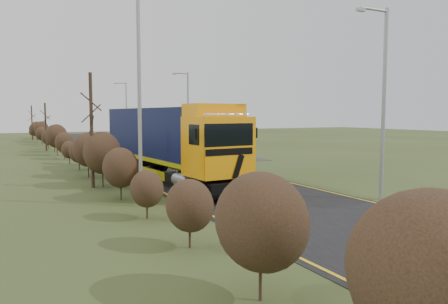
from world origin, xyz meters
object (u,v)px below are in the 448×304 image
speed_sign (226,145)px  car_red_hatchback (199,148)px  lorry (169,138)px  car_blue_sedan (191,145)px  streetlight_near (382,96)px

speed_sign → car_red_hatchback: bearing=80.1°
lorry → car_blue_sedan: size_ratio=3.70×
lorry → streetlight_near: streetlight_near is taller
car_red_hatchback → car_blue_sedan: car_red_hatchback is taller
car_red_hatchback → car_blue_sedan: size_ratio=0.99×
car_red_hatchback → streetlight_near: streetlight_near is taller
car_red_hatchback → speed_sign: speed_sign is taller
lorry → car_red_hatchback: size_ratio=3.72×
streetlight_near → lorry: bearing=123.6°
streetlight_near → speed_sign: (-0.30, 14.63, -3.12)m
lorry → streetlight_near: 11.98m
lorry → streetlight_near: bearing=-60.9°
speed_sign → lorry: bearing=-142.2°
car_blue_sedan → car_red_hatchback: bearing=69.0°
car_blue_sedan → speed_sign: (-2.68, -13.12, 0.87)m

